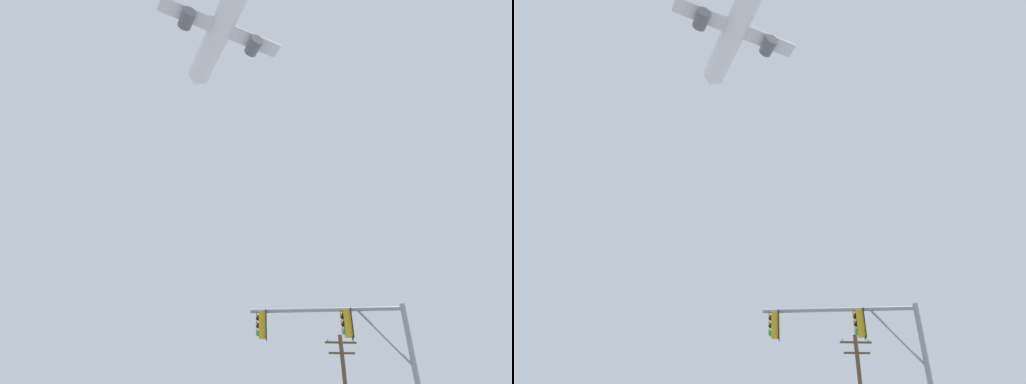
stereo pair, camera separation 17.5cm
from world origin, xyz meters
The scene contains 2 objects.
signal_pole_near centered at (3.79, 9.11, 4.66)m, with size 5.66×0.96×6.21m.
airplane centered at (-3.02, 27.14, 47.38)m, with size 15.47×20.03×5.64m.
Camera 1 is at (-0.61, -5.83, 1.22)m, focal length 29.35 mm.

